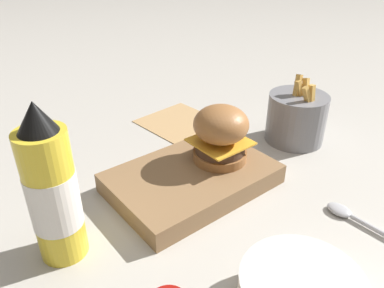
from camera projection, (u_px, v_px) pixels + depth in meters
The scene contains 7 objects.
ground_plane at pixel (198, 191), 0.63m from camera, with size 6.00×6.00×0.00m, color #B7B2A8.
serving_board at pixel (192, 178), 0.63m from camera, with size 0.27×0.18×0.03m.
burger at pixel (221, 133), 0.63m from camera, with size 0.09×0.09×0.10m.
ketchup_bottle at pixel (53, 192), 0.46m from camera, with size 0.06×0.06×0.22m.
fries_basket at pixel (296, 118), 0.76m from camera, with size 0.12×0.12×0.14m.
spoon at pixel (354, 218), 0.56m from camera, with size 0.03×0.15×0.01m.
parchment_square at pixel (179, 121), 0.85m from camera, with size 0.16×0.16×0.00m.
Camera 1 is at (0.32, 0.39, 0.38)m, focal length 35.00 mm.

